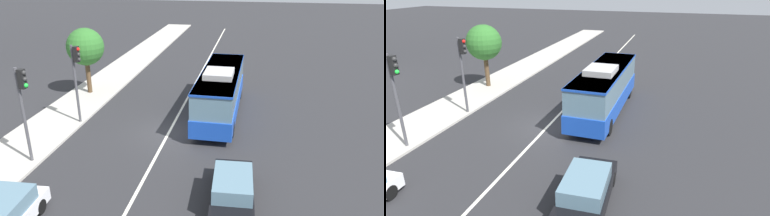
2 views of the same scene
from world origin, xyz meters
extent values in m
plane|color=#28282B|center=(0.00, 0.00, 0.00)|extent=(160.00, 160.00, 0.00)
cube|color=#B2ADA3|center=(0.00, 7.69, 0.07)|extent=(80.00, 3.80, 0.14)
cube|color=silver|center=(0.00, 0.00, 0.01)|extent=(76.00, 0.16, 0.01)
cube|color=#1947B7|center=(3.52, -2.81, 0.98)|extent=(10.04, 2.65, 1.10)
cube|color=slate|center=(3.52, -2.81, 2.31)|extent=(9.83, 2.57, 1.58)
cube|color=#1947B7|center=(3.52, -2.81, 3.04)|extent=(9.94, 2.62, 0.12)
cube|color=#B2B2B2|center=(2.32, -2.79, 3.28)|extent=(2.23, 1.83, 0.36)
cylinder|color=black|center=(6.93, -1.76, 0.50)|extent=(1.00, 0.31, 1.00)
cylinder|color=black|center=(6.90, -3.96, 0.50)|extent=(1.00, 0.31, 1.00)
cylinder|color=black|center=(0.13, -1.66, 0.50)|extent=(1.00, 0.31, 1.00)
cylinder|color=black|center=(0.10, -3.86, 0.50)|extent=(1.00, 0.31, 1.00)
cube|color=slate|center=(-9.82, 4.27, 1.14)|extent=(2.60, 1.78, 0.64)
cylinder|color=black|center=(-8.54, 3.53, 0.32)|extent=(0.65, 0.25, 0.64)
cylinder|color=black|center=(-8.61, 5.13, 0.32)|extent=(0.65, 0.25, 0.64)
cube|color=black|center=(-6.32, -4.39, 0.52)|extent=(4.58, 2.00, 0.60)
cube|color=slate|center=(-6.57, -4.40, 1.14)|extent=(2.59, 1.77, 0.64)
cylinder|color=black|center=(-4.85, -3.52, 0.32)|extent=(0.65, 0.25, 0.64)
cylinder|color=black|center=(-4.78, -5.12, 0.32)|extent=(0.65, 0.25, 0.64)
cylinder|color=black|center=(-7.85, -3.66, 0.32)|extent=(0.65, 0.25, 0.64)
cylinder|color=#47474C|center=(-4.78, 6.29, 2.60)|extent=(0.16, 0.16, 5.20)
cube|color=black|center=(-4.79, 6.01, 4.65)|extent=(0.33, 0.29, 0.96)
sphere|color=#2D2D2D|center=(-4.80, 5.86, 4.97)|extent=(0.22, 0.22, 0.22)
sphere|color=#2D2D2D|center=(-4.80, 5.86, 4.65)|extent=(0.22, 0.22, 0.22)
sphere|color=#1ED838|center=(-4.80, 5.86, 4.33)|extent=(0.22, 0.22, 0.22)
cylinder|color=#47474C|center=(0.36, 6.04, 2.60)|extent=(0.16, 0.16, 5.20)
cube|color=black|center=(0.34, 5.76, 4.65)|extent=(0.34, 0.30, 0.96)
sphere|color=red|center=(0.33, 5.61, 4.97)|extent=(0.22, 0.22, 0.22)
sphere|color=#2D2D2D|center=(0.33, 5.61, 4.65)|extent=(0.22, 0.22, 0.22)
sphere|color=#2D2D2D|center=(0.33, 5.61, 4.33)|extent=(0.22, 0.22, 0.22)
cylinder|color=#4C3823|center=(5.91, 7.90, 1.37)|extent=(0.36, 0.36, 2.75)
sphere|color=#2D6B28|center=(5.91, 7.90, 3.82)|extent=(2.86, 2.86, 2.86)
camera|label=1|loc=(-19.90, -4.99, 9.93)|focal=34.14mm
camera|label=2|loc=(-16.71, -7.29, 8.55)|focal=29.96mm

